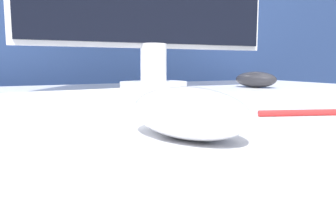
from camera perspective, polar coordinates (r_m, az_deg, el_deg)
partition_panel at (r=1.22m, az=-22.07°, el=2.22°), size 5.00×0.03×1.45m
computer_mouse_near at (r=0.29m, az=3.32°, el=-1.29°), size 0.10×0.14×0.05m
keyboard at (r=0.48m, az=-19.93°, el=0.26°), size 0.38×0.18×0.02m
computer_mouse_far at (r=0.95m, az=15.03°, el=4.32°), size 0.11×0.14×0.05m
pen at (r=0.46m, az=24.47°, el=-1.19°), size 0.15×0.06×0.01m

